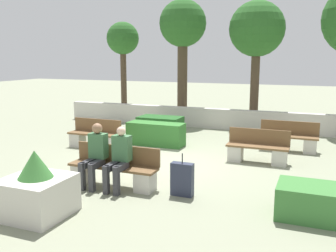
{
  "coord_description": "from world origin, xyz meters",
  "views": [
    {
      "loc": [
        3.63,
        -8.74,
        2.74
      ],
      "look_at": [
        -0.1,
        0.5,
        0.9
      ],
      "focal_mm": 40.0,
      "sensor_mm": 36.0,
      "label": 1
    }
  ],
  "objects": [
    {
      "name": "tree_leftmost",
      "position": [
        -4.71,
        6.48,
        3.43
      ],
      "size": [
        1.45,
        1.45,
        4.3
      ],
      "color": "#473828",
      "rests_on": "ground_plane"
    },
    {
      "name": "tree_center_left",
      "position": [
        -1.83,
        6.41,
        3.94
      ],
      "size": [
        1.96,
        1.96,
        5.11
      ],
      "color": "#473828",
      "rests_on": "ground_plane"
    },
    {
      "name": "bench_right_side",
      "position": [
        -2.66,
        0.8,
        0.32
      ],
      "size": [
        1.64,
        0.48,
        0.86
      ],
      "rotation": [
        0.0,
        0.0,
        0.11
      ],
      "color": "brown",
      "rests_on": "ground_plane"
    },
    {
      "name": "bench_front",
      "position": [
        -0.35,
        -2.02,
        0.34
      ],
      "size": [
        2.0,
        0.49,
        0.86
      ],
      "color": "brown",
      "rests_on": "ground_plane"
    },
    {
      "name": "hedge_block_mid_left",
      "position": [
        -1.61,
        3.49,
        0.31
      ],
      "size": [
        1.54,
        0.9,
        0.63
      ],
      "color": "#235623",
      "rests_on": "ground_plane"
    },
    {
      "name": "suitcase",
      "position": [
        1.21,
        -2.01,
        0.34
      ],
      "size": [
        0.45,
        0.18,
        0.87
      ],
      "color": "#282D42",
      "rests_on": "ground_plane"
    },
    {
      "name": "person_seated_man",
      "position": [
        -0.13,
        -2.16,
        0.73
      ],
      "size": [
        0.38,
        0.64,
        1.32
      ],
      "color": "#333338",
      "rests_on": "ground_plane"
    },
    {
      "name": "tree_center_right",
      "position": [
        1.24,
        6.36,
        3.74
      ],
      "size": [
        2.15,
        2.15,
        4.9
      ],
      "color": "#473828",
      "rests_on": "ground_plane"
    },
    {
      "name": "bench_back",
      "position": [
        2.24,
        0.99,
        0.32
      ],
      "size": [
        1.6,
        0.48,
        0.86
      ],
      "rotation": [
        0.0,
        0.0,
        0.1
      ],
      "color": "brown",
      "rests_on": "ground_plane"
    },
    {
      "name": "ground_plane",
      "position": [
        0.0,
        0.0,
        0.0
      ],
      "size": [
        60.0,
        60.0,
        0.0
      ],
      "primitive_type": "plane",
      "color": "gray"
    },
    {
      "name": "person_seated_woman",
      "position": [
        -0.71,
        -2.16,
        0.75
      ],
      "size": [
        0.38,
        0.64,
        1.35
      ],
      "color": "#333338",
      "rests_on": "ground_plane"
    },
    {
      "name": "planter_corner_left",
      "position": [
        -0.81,
        -3.86,
        0.45
      ],
      "size": [
        1.08,
        1.08,
        1.17
      ],
      "color": "beige",
      "rests_on": "ground_plane"
    },
    {
      "name": "hedge_block_near_right",
      "position": [
        -1.05,
        1.81,
        0.36
      ],
      "size": [
        1.8,
        0.64,
        0.71
      ],
      "color": "#33702D",
      "rests_on": "ground_plane"
    },
    {
      "name": "bench_left_side",
      "position": [
        2.89,
        2.61,
        0.33
      ],
      "size": [
        1.68,
        0.49,
        0.86
      ],
      "rotation": [
        0.0,
        0.0,
        -0.13
      ],
      "color": "brown",
      "rests_on": "ground_plane"
    },
    {
      "name": "perimeter_wall",
      "position": [
        0.0,
        5.26,
        0.39
      ],
      "size": [
        13.05,
        0.3,
        0.77
      ],
      "color": "beige",
      "rests_on": "ground_plane"
    }
  ]
}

